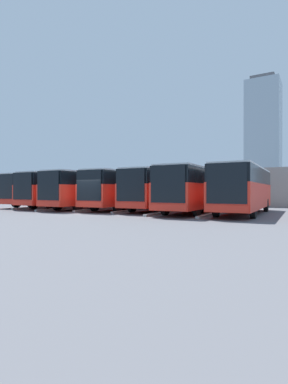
{
  "coord_description": "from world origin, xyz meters",
  "views": [
    {
      "loc": [
        -14.94,
        16.82,
        1.65
      ],
      "look_at": [
        -1.78,
        -5.69,
        1.58
      ],
      "focal_mm": 28.0,
      "sensor_mm": 36.0,
      "label": 1
    }
  ],
  "objects": [
    {
      "name": "ground_plane",
      "position": [
        0.0,
        0.0,
        0.0
      ],
      "size": [
        600.0,
        600.0,
        0.0
      ],
      "primitive_type": "plane",
      "color": "#5B5B60"
    },
    {
      "name": "bus_0",
      "position": [
        -10.28,
        -5.49,
        1.87
      ],
      "size": [
        3.01,
        11.53,
        3.36
      ],
      "rotation": [
        0.0,
        0.0,
        0.04
      ],
      "color": "red",
      "rests_on": "ground_plane"
    },
    {
      "name": "curb_divider_0",
      "position": [
        -8.56,
        -3.8,
        0.07
      ],
      "size": [
        0.54,
        7.38,
        0.15
      ],
      "primitive_type": "cube",
      "rotation": [
        0.0,
        0.0,
        0.04
      ],
      "color": "#9E9E99",
      "rests_on": "ground_plane"
    },
    {
      "name": "bus_1",
      "position": [
        -6.85,
        -5.12,
        1.87
      ],
      "size": [
        3.01,
        11.53,
        3.36
      ],
      "rotation": [
        0.0,
        0.0,
        0.04
      ],
      "color": "red",
      "rests_on": "ground_plane"
    },
    {
      "name": "curb_divider_1",
      "position": [
        -5.14,
        -3.43,
        0.07
      ],
      "size": [
        0.54,
        7.38,
        0.15
      ],
      "primitive_type": "cube",
      "rotation": [
        0.0,
        0.0,
        0.04
      ],
      "color": "#9E9E99",
      "rests_on": "ground_plane"
    },
    {
      "name": "bus_2",
      "position": [
        -3.43,
        -6.27,
        1.87
      ],
      "size": [
        3.01,
        11.53,
        3.36
      ],
      "rotation": [
        0.0,
        0.0,
        0.04
      ],
      "color": "red",
      "rests_on": "ground_plane"
    },
    {
      "name": "curb_divider_2",
      "position": [
        -1.71,
        -4.58,
        0.07
      ],
      "size": [
        0.54,
        7.38,
        0.15
      ],
      "primitive_type": "cube",
      "rotation": [
        0.0,
        0.0,
        0.04
      ],
      "color": "#9E9E99",
      "rests_on": "ground_plane"
    },
    {
      "name": "bus_3",
      "position": [
        -0.0,
        -5.91,
        1.87
      ],
      "size": [
        3.01,
        11.53,
        3.36
      ],
      "rotation": [
        0.0,
        0.0,
        0.04
      ],
      "color": "red",
      "rests_on": "ground_plane"
    },
    {
      "name": "curb_divider_3",
      "position": [
        1.71,
        -4.22,
        0.07
      ],
      "size": [
        0.54,
        7.38,
        0.15
      ],
      "primitive_type": "cube",
      "rotation": [
        0.0,
        0.0,
        0.04
      ],
      "color": "#9E9E99",
      "rests_on": "ground_plane"
    },
    {
      "name": "bus_4",
      "position": [
        3.43,
        -5.11,
        1.87
      ],
      "size": [
        3.01,
        11.53,
        3.36
      ],
      "rotation": [
        0.0,
        0.0,
        0.04
      ],
      "color": "red",
      "rests_on": "ground_plane"
    },
    {
      "name": "curb_divider_4",
      "position": [
        5.14,
        -3.42,
        0.07
      ],
      "size": [
        0.54,
        7.38,
        0.15
      ],
      "primitive_type": "cube",
      "rotation": [
        0.0,
        0.0,
        0.04
      ],
      "color": "#9E9E99",
      "rests_on": "ground_plane"
    },
    {
      "name": "bus_5",
      "position": [
        6.85,
        -5.41,
        1.87
      ],
      "size": [
        3.01,
        11.53,
        3.36
      ],
      "rotation": [
        0.0,
        0.0,
        0.04
      ],
      "color": "red",
      "rests_on": "ground_plane"
    },
    {
      "name": "curb_divider_5",
      "position": [
        8.56,
        -3.72,
        0.07
      ],
      "size": [
        0.54,
        7.38,
        0.15
      ],
      "primitive_type": "cube",
      "rotation": [
        0.0,
        0.0,
        0.04
      ],
      "color": "#9E9E99",
      "rests_on": "ground_plane"
    },
    {
      "name": "bus_6",
      "position": [
        10.28,
        -6.16,
        1.87
      ],
      "size": [
        3.01,
        11.53,
        3.36
      ],
      "rotation": [
        0.0,
        0.0,
        0.04
      ],
      "color": "red",
      "rests_on": "ground_plane"
    },
    {
      "name": "station_building",
      "position": [
        0.0,
        -21.44,
        2.07
      ],
      "size": [
        26.06,
        13.83,
        4.08
      ],
      "color": "gray",
      "rests_on": "ground_plane"
    },
    {
      "name": "office_tower",
      "position": [
        10.78,
        -154.63,
        30.84
      ],
      "size": [
        17.09,
        17.09,
        62.88
      ],
      "color": "#93A8B7",
      "rests_on": "ground_plane"
    }
  ]
}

